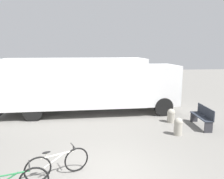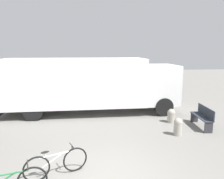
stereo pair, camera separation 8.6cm
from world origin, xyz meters
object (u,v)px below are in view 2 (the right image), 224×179
(delivery_truck, at_px, (90,83))
(bollard_near_bench, at_px, (178,126))
(bicycle_middle, at_px, (57,163))
(park_bench, at_px, (203,116))
(bollard_far_bench, at_px, (171,115))

(delivery_truck, bearing_deg, bollard_near_bench, -45.93)
(delivery_truck, relative_size, bollard_near_bench, 12.94)
(bicycle_middle, bearing_deg, delivery_truck, 58.00)
(bollard_near_bench, bearing_deg, delivery_truck, 135.18)
(delivery_truck, bearing_deg, park_bench, -29.78)
(delivery_truck, relative_size, park_bench, 6.03)
(park_bench, xyz_separation_m, bollard_far_bench, (-1.14, 0.76, -0.16))
(delivery_truck, distance_m, park_bench, 5.72)
(bicycle_middle, xyz_separation_m, bollard_far_bench, (4.67, 3.98, -0.03))
(park_bench, relative_size, bollard_near_bench, 2.15)
(bicycle_middle, height_order, bollard_near_bench, bicycle_middle)
(bicycle_middle, distance_m, bollard_near_bench, 5.02)
(bicycle_middle, relative_size, bollard_far_bench, 2.50)
(park_bench, distance_m, bicycle_middle, 6.65)
(park_bench, distance_m, bollard_near_bench, 1.63)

